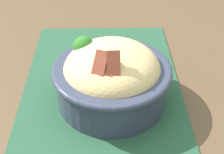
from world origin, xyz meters
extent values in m
cube|color=#4C3826|center=(0.00, 0.00, 0.70)|extent=(1.07, 0.80, 0.04)
cylinder|color=#412F20|center=(0.48, -0.34, 0.34)|extent=(0.04, 0.04, 0.68)
cylinder|color=#412F20|center=(0.48, 0.34, 0.34)|extent=(0.04, 0.04, 0.68)
cube|color=#1E422D|center=(0.01, 0.01, 0.72)|extent=(0.47, 0.30, 0.00)
cylinder|color=#2D3347|center=(-0.01, -0.01, 0.76)|extent=(0.19, 0.19, 0.07)
torus|color=#2D3347|center=(-0.01, -0.01, 0.79)|extent=(0.20, 0.20, 0.01)
ellipsoid|color=tan|center=(-0.01, -0.01, 0.79)|extent=(0.21, 0.21, 0.08)
sphere|color=#255D1E|center=(0.02, 0.04, 0.81)|extent=(0.04, 0.04, 0.04)
cylinder|color=orange|center=(-0.01, 0.00, 0.81)|extent=(0.03, 0.02, 0.01)
cube|color=brown|center=(-0.06, 0.01, 0.82)|extent=(0.04, 0.03, 0.05)
cube|color=brown|center=(-0.06, 0.00, 0.82)|extent=(0.04, 0.03, 0.04)
cube|color=brown|center=(-0.06, -0.01, 0.82)|extent=(0.04, 0.02, 0.05)
cube|color=#B5B5B5|center=(0.11, -0.03, 0.72)|extent=(0.01, 0.07, 0.00)
cube|color=#B5B5B5|center=(0.11, 0.01, 0.72)|extent=(0.01, 0.01, 0.00)
cube|color=#B5B5B5|center=(0.11, 0.03, 0.72)|extent=(0.02, 0.03, 0.00)
cube|color=#B5B5B5|center=(0.11, 0.06, 0.72)|extent=(0.00, 0.02, 0.00)
cube|color=#B5B5B5|center=(0.11, 0.06, 0.72)|extent=(0.00, 0.02, 0.00)
cube|color=#B5B5B5|center=(0.10, 0.06, 0.72)|extent=(0.00, 0.02, 0.00)
cube|color=#B5B5B5|center=(0.10, 0.06, 0.72)|extent=(0.00, 0.02, 0.00)
camera|label=1|loc=(-0.45, 0.01, 1.11)|focal=52.32mm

